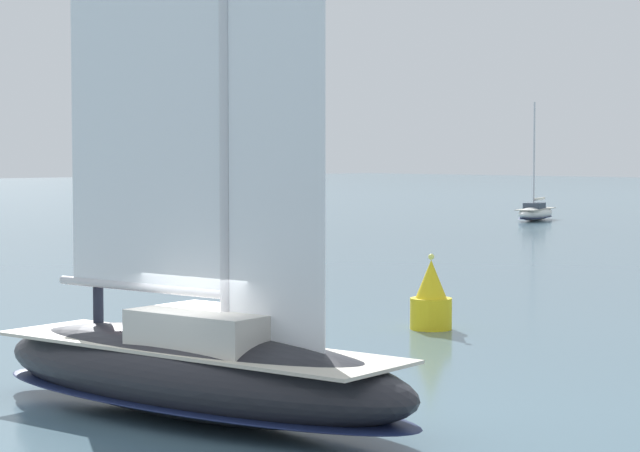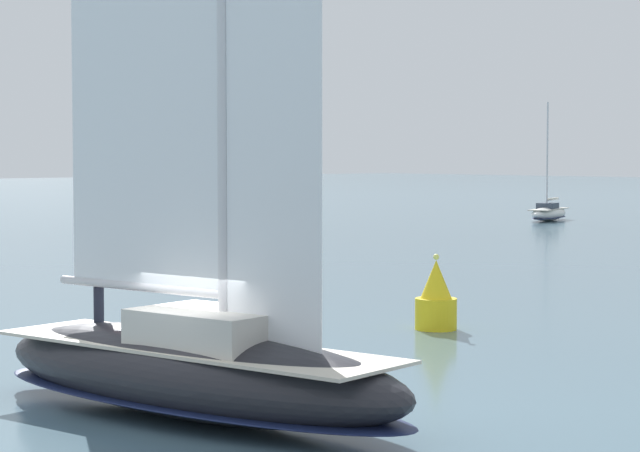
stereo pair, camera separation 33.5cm
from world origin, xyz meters
The scene contains 4 objects.
ground_plane centered at (0.00, 0.00, 0.00)m, with size 400.00×400.00×0.00m, color slate.
sailboat_main centered at (0.01, 0.00, 1.04)m, with size 9.78×4.30×12.99m.
sailboat_moored_near_marina centered at (-36.77, 56.60, 0.56)m, with size 3.72×6.19×8.25m.
channel_buoy centered at (-4.75, 11.28, 0.80)m, with size 1.11×1.11×2.01m.
Camera 2 is at (17.89, -12.73, 4.66)m, focal length 70.00 mm.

